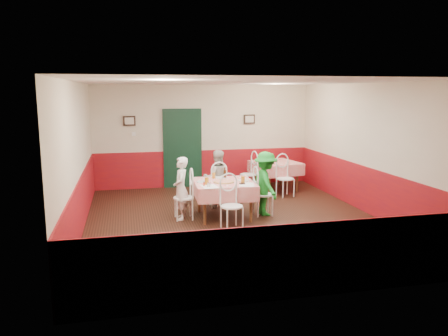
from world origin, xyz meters
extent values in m
plane|color=black|center=(0.00, 0.00, 0.00)|extent=(7.00, 7.00, 0.00)
plane|color=white|center=(0.00, 0.00, 2.80)|extent=(7.00, 7.00, 0.00)
cube|color=beige|center=(0.00, 3.50, 1.40)|extent=(6.00, 0.10, 2.80)
cube|color=beige|center=(0.00, -3.50, 1.40)|extent=(6.00, 0.10, 2.80)
cube|color=beige|center=(-3.00, 0.00, 1.40)|extent=(0.10, 7.00, 2.80)
cube|color=beige|center=(3.00, 0.00, 1.40)|extent=(0.10, 7.00, 2.80)
cube|color=maroon|center=(0.00, 3.48, 0.50)|extent=(6.00, 0.03, 1.00)
cube|color=maroon|center=(0.00, -3.48, 0.50)|extent=(6.00, 0.03, 1.00)
cube|color=maroon|center=(-2.98, 0.00, 0.50)|extent=(0.03, 7.00, 1.00)
cube|color=maroon|center=(2.98, 0.00, 0.50)|extent=(0.03, 7.00, 1.00)
cube|color=black|center=(-0.60, 3.45, 1.05)|extent=(0.96, 0.06, 2.10)
cube|color=black|center=(-2.00, 3.45, 1.85)|extent=(0.32, 0.03, 0.26)
cube|color=black|center=(1.30, 3.45, 1.85)|extent=(0.32, 0.03, 0.26)
cube|color=white|center=(-1.90, 3.45, 1.50)|extent=(0.10, 0.03, 0.10)
cube|color=red|center=(-0.14, 0.32, 0.38)|extent=(1.28, 1.28, 0.77)
cube|color=red|center=(1.77, 2.52, 0.38)|extent=(1.31, 1.31, 0.77)
cylinder|color=#B74723|center=(-0.17, 0.24, 0.77)|extent=(0.43, 0.43, 0.03)
cylinder|color=white|center=(-0.59, 0.36, 0.77)|extent=(0.26, 0.26, 0.01)
cylinder|color=white|center=(0.28, 0.31, 0.77)|extent=(0.26, 0.26, 0.01)
cylinder|color=white|center=(-0.13, 0.73, 0.77)|extent=(0.26, 0.26, 0.01)
cylinder|color=#BF7219|center=(-0.55, 0.10, 0.83)|extent=(0.08, 0.08, 0.15)
cylinder|color=#BF7219|center=(0.20, 0.09, 0.83)|extent=(0.08, 0.08, 0.14)
cylinder|color=#BF7219|center=(-0.28, 0.70, 0.82)|extent=(0.07, 0.07, 0.13)
cylinder|color=#381C0A|center=(-0.04, 0.69, 0.87)|extent=(0.06, 0.06, 0.21)
cylinder|color=silver|center=(-0.57, -0.11, 0.81)|extent=(0.04, 0.04, 0.09)
cylinder|color=silver|center=(-0.53, -0.13, 0.81)|extent=(0.04, 0.04, 0.09)
cylinder|color=#B23319|center=(-0.62, -0.01, 0.81)|extent=(0.04, 0.04, 0.09)
cube|color=white|center=(-0.53, -0.09, 0.76)|extent=(0.34, 0.43, 0.00)
cube|color=white|center=(0.24, -0.07, 0.76)|extent=(0.39, 0.46, 0.00)
cube|color=black|center=(0.16, 0.00, 0.77)|extent=(0.11, 0.10, 0.02)
imported|color=gray|center=(-1.04, 0.36, 0.65)|extent=(0.37, 0.51, 1.30)
imported|color=gray|center=(-0.10, 1.21, 0.65)|extent=(0.69, 0.56, 1.31)
imported|color=gray|center=(0.76, 0.27, 0.69)|extent=(0.58, 0.93, 1.37)
camera|label=1|loc=(-2.12, -8.39, 2.62)|focal=35.00mm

